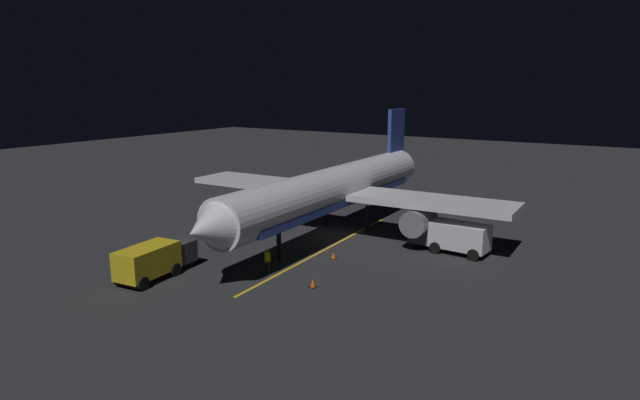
{
  "coord_description": "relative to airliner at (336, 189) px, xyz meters",
  "views": [
    {
      "loc": [
        -23.23,
        38.93,
        12.81
      ],
      "look_at": [
        0.0,
        2.0,
        3.5
      ],
      "focal_mm": 30.3,
      "sensor_mm": 36.0,
      "label": 1
    }
  ],
  "objects": [
    {
      "name": "ground_plane",
      "position": [
        -0.01,
        0.57,
        -4.07
      ],
      "size": [
        180.0,
        180.0,
        0.2
      ],
      "primitive_type": "cube",
      "color": "#29292C"
    },
    {
      "name": "ground_crew_worker",
      "position": [
        -1.15,
        11.23,
        -3.09
      ],
      "size": [
        0.4,
        0.4,
        1.74
      ],
      "color": "black",
      "rests_on": "ground_plane"
    },
    {
      "name": "catering_truck",
      "position": [
        -10.43,
        -0.19,
        -2.72
      ],
      "size": [
        6.32,
        2.62,
        2.42
      ],
      "color": "silver",
      "rests_on": "ground_plane"
    },
    {
      "name": "traffic_cone_near_right",
      "position": [
        -5.29,
        11.83,
        -3.72
      ],
      "size": [
        0.5,
        0.5,
        0.55
      ],
      "color": "#EA590F",
      "rests_on": "ground_plane"
    },
    {
      "name": "airliner",
      "position": [
        0.0,
        0.0,
        0.0
      ],
      "size": [
        30.21,
        35.46,
        10.38
      ],
      "color": "white",
      "rests_on": "ground_plane"
    },
    {
      "name": "baggage_truck",
      "position": [
        4.75,
        16.04,
        -2.75
      ],
      "size": [
        2.71,
        6.27,
        2.34
      ],
      "color": "gold",
      "rests_on": "ground_plane"
    },
    {
      "name": "apron_guide_stripe",
      "position": [
        -1.68,
        4.57,
        -3.97
      ],
      "size": [
        1.14,
        22.64,
        0.01
      ],
      "primitive_type": "cube",
      "rotation": [
        0.0,
        0.0,
        0.04
      ],
      "color": "gold",
      "rests_on": "ground_plane"
    },
    {
      "name": "traffic_cone_near_left",
      "position": [
        -3.42,
        6.1,
        -3.72
      ],
      "size": [
        0.5,
        0.5,
        0.55
      ],
      "color": "#EA590F",
      "rests_on": "ground_plane"
    }
  ]
}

